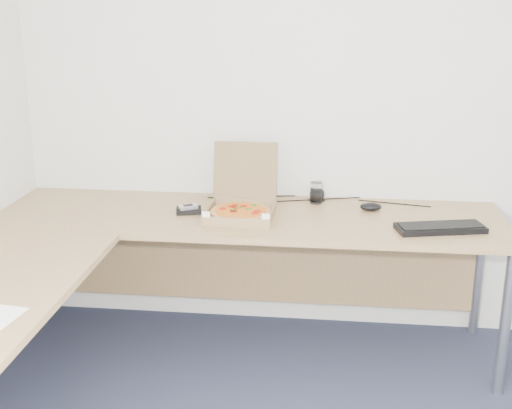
# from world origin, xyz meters

# --- Properties ---
(room_shell) EXTENTS (3.50, 3.50, 2.50)m
(room_shell) POSITION_xyz_m (0.00, 0.00, 1.25)
(room_shell) COLOR silver
(room_shell) RESTS_ON ground
(desk) EXTENTS (2.50, 2.20, 0.73)m
(desk) POSITION_xyz_m (-0.82, 0.97, 0.70)
(desk) COLOR #A48050
(desk) RESTS_ON ground
(pizza_box) EXTENTS (0.32, 0.38, 0.33)m
(pizza_box) POSITION_xyz_m (-0.54, 1.38, 0.77)
(pizza_box) COLOR olive
(pizza_box) RESTS_ON desk
(drinking_glass) EXTENTS (0.06, 0.06, 0.11)m
(drinking_glass) POSITION_xyz_m (-0.18, 1.63, 0.79)
(drinking_glass) COLOR white
(drinking_glass) RESTS_ON desk
(keyboard) EXTENTS (0.43, 0.23, 0.03)m
(keyboard) POSITION_xyz_m (0.41, 1.26, 0.74)
(keyboard) COLOR black
(keyboard) RESTS_ON desk
(mouse) EXTENTS (0.12, 0.10, 0.04)m
(mouse) POSITION_xyz_m (0.10, 1.53, 0.75)
(mouse) COLOR black
(mouse) RESTS_ON desk
(wallet) EXTENTS (0.14, 0.13, 0.02)m
(wallet) POSITION_xyz_m (-0.80, 1.40, 0.74)
(wallet) COLOR black
(wallet) RESTS_ON desk
(phone) EXTENTS (0.10, 0.09, 0.02)m
(phone) POSITION_xyz_m (-0.80, 1.40, 0.76)
(phone) COLOR #B2B5BA
(phone) RESTS_ON wallet
(dome_speaker) EXTENTS (0.09, 0.09, 0.08)m
(dome_speaker) POSITION_xyz_m (-0.17, 1.68, 0.77)
(dome_speaker) COLOR black
(dome_speaker) RESTS_ON desk
(cable_bundle) EXTENTS (0.56, 0.12, 0.01)m
(cable_bundle) POSITION_xyz_m (-0.19, 1.68, 0.73)
(cable_bundle) COLOR black
(cable_bundle) RESTS_ON desk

